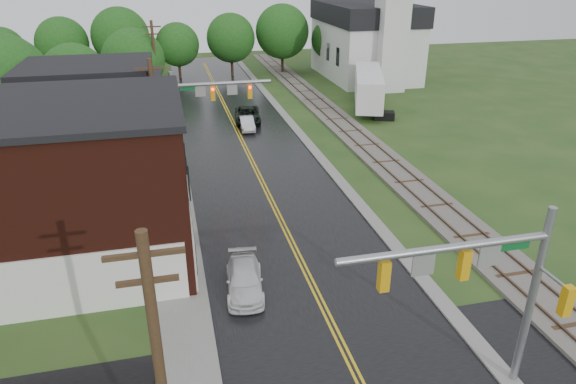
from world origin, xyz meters
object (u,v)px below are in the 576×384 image
object	(u,v)px
utility_pole_c	(156,65)
tree_left_e	(135,61)
utility_pole_a	(161,381)
utility_pole_b	(157,127)
semi_trailer	(369,87)
pickup_white	(245,280)
brick_building	(40,188)
sedan_silver	(247,124)
church	(369,33)
suv_dark	(248,115)
traffic_signal_far	(203,101)
tree_left_c	(77,78)
traffic_signal_near	(482,276)
tree_left_b	(3,87)

from	to	relation	value
utility_pole_c	tree_left_e	distance (m)	2.79
utility_pole_a	utility_pole_b	distance (m)	22.00
utility_pole_a	semi_trailer	bearing A→B (deg)	61.64
semi_trailer	pickup_white	bearing A→B (deg)	-121.03
brick_building	sedan_silver	xyz separation A→B (m)	(13.45, 20.18, -3.57)
utility_pole_c	pickup_white	bearing A→B (deg)	-84.03
tree_left_e	church	bearing A→B (deg)	15.20
utility_pole_c	suv_dark	world-z (taller)	utility_pole_c
brick_building	traffic_signal_far	bearing A→B (deg)	53.08
tree_left_c	utility_pole_b	bearing A→B (deg)	-68.51
sedan_silver	brick_building	bearing A→B (deg)	-120.94
utility_pole_b	tree_left_c	bearing A→B (deg)	111.49
traffic_signal_near	utility_pole_c	distance (m)	43.24
traffic_signal_far	semi_trailer	bearing A→B (deg)	35.13
tree_left_b	tree_left_c	size ratio (longest dim) A/B	1.27
pickup_white	sedan_silver	bearing A→B (deg)	86.83
utility_pole_c	tree_left_e	xyz separation A→B (m)	(-2.05, 1.90, 0.09)
utility_pole_b	suv_dark	xyz separation A→B (m)	(8.24, 15.54, -4.02)
utility_pole_a	sedan_silver	distance (m)	36.27
utility_pole_c	suv_dark	size ratio (longest dim) A/B	1.78
traffic_signal_near	semi_trailer	size ratio (longest dim) A/B	0.60
brick_building	tree_left_c	size ratio (longest dim) A/B	1.87
tree_left_b	sedan_silver	size ratio (longest dim) A/B	2.74
church	traffic_signal_near	xyz separation A→B (m)	(-16.53, -51.74, -0.87)
tree_left_c	utility_pole_c	bearing A→B (deg)	30.20
church	suv_dark	xyz separation A→B (m)	(-18.56, -16.19, -5.13)
suv_dark	sedan_silver	world-z (taller)	suv_dark
traffic_signal_near	pickup_white	world-z (taller)	traffic_signal_near
traffic_signal_near	tree_left_c	size ratio (longest dim) A/B	0.96
tree_left_e	brick_building	bearing A→B (deg)	-96.71
traffic_signal_far	pickup_white	distance (m)	17.55
brick_building	semi_trailer	world-z (taller)	brick_building
church	suv_dark	bearing A→B (deg)	-138.90
traffic_signal_near	tree_left_e	distance (m)	45.59
utility_pole_b	pickup_white	xyz separation A→B (m)	(3.55, -12.00, -4.12)
church	sedan_silver	bearing A→B (deg)	-135.73
tree_left_c	brick_building	bearing A→B (deg)	-86.86
semi_trailer	sedan_silver	bearing A→B (deg)	-161.56
brick_building	traffic_signal_near	bearing A→B (deg)	-39.17
church	pickup_white	size ratio (longest dim) A/B	4.84
traffic_signal_far	suv_dark	bearing A→B (deg)	65.06
tree_left_e	tree_left_b	bearing A→B (deg)	-122.74
church	traffic_signal_near	distance (m)	54.32
tree_left_c	church	bearing A→B (deg)	22.24
church	brick_building	bearing A→B (deg)	-129.98
sedan_silver	utility_pole_a	bearing A→B (deg)	-99.71
traffic_signal_far	utility_pole_b	xyz separation A→B (m)	(-3.33, -5.00, -0.25)
tree_left_e	semi_trailer	xyz separation A→B (m)	(23.50, -6.15, -2.54)
traffic_signal_near	semi_trailer	xyz separation A→B (m)	(11.18, 37.75, -2.70)
traffic_signal_near	suv_dark	bearing A→B (deg)	93.28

